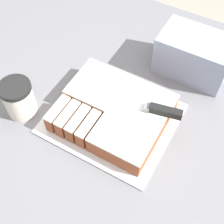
{
  "coord_description": "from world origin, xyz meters",
  "views": [
    {
      "loc": [
        0.33,
        -0.49,
        1.66
      ],
      "look_at": [
        0.07,
        -0.04,
        0.94
      ],
      "focal_mm": 50.0,
      "sensor_mm": 36.0,
      "label": 1
    }
  ],
  "objects_px": {
    "knife": "(154,109)",
    "coffee_cup": "(19,99)",
    "cake_board": "(112,119)",
    "storage_box": "(194,55)",
    "cake": "(114,112)"
  },
  "relations": [
    {
      "from": "knife",
      "to": "coffee_cup",
      "type": "relative_size",
      "value": 2.35
    },
    {
      "from": "cake_board",
      "to": "storage_box",
      "type": "xyz_separation_m",
      "value": [
        0.13,
        0.3,
        0.07
      ]
    },
    {
      "from": "coffee_cup",
      "to": "storage_box",
      "type": "distance_m",
      "value": 0.55
    },
    {
      "from": "coffee_cup",
      "to": "cake",
      "type": "bearing_deg",
      "value": 23.01
    },
    {
      "from": "cake_board",
      "to": "cake",
      "type": "height_order",
      "value": "cake"
    },
    {
      "from": "cake_board",
      "to": "storage_box",
      "type": "relative_size",
      "value": 1.58
    },
    {
      "from": "cake_board",
      "to": "coffee_cup",
      "type": "distance_m",
      "value": 0.28
    },
    {
      "from": "cake",
      "to": "storage_box",
      "type": "distance_m",
      "value": 0.32
    },
    {
      "from": "cake_board",
      "to": "knife",
      "type": "relative_size",
      "value": 1.35
    },
    {
      "from": "knife",
      "to": "storage_box",
      "type": "distance_m",
      "value": 0.26
    },
    {
      "from": "cake",
      "to": "coffee_cup",
      "type": "relative_size",
      "value": 2.68
    },
    {
      "from": "cake",
      "to": "coffee_cup",
      "type": "height_order",
      "value": "coffee_cup"
    },
    {
      "from": "cake_board",
      "to": "knife",
      "type": "bearing_deg",
      "value": 21.3
    },
    {
      "from": "cake",
      "to": "knife",
      "type": "height_order",
      "value": "knife"
    },
    {
      "from": "cake",
      "to": "knife",
      "type": "xyz_separation_m",
      "value": [
        0.1,
        0.04,
        0.04
      ]
    }
  ]
}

